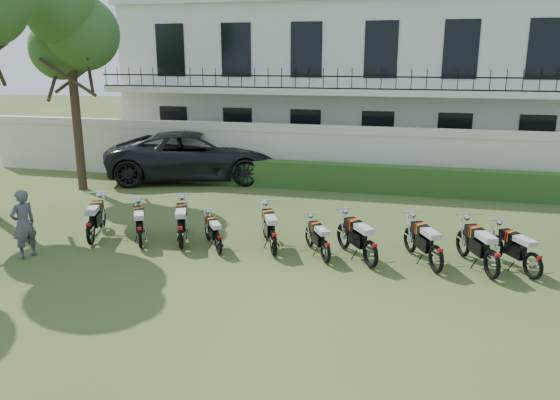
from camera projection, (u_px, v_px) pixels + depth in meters
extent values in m
plane|color=#30431B|center=(283.00, 255.00, 13.72)|extent=(100.00, 100.00, 0.00)
cube|color=beige|center=(333.00, 159.00, 20.97)|extent=(30.00, 0.30, 2.00)
cube|color=beige|center=(334.00, 130.00, 20.68)|extent=(30.00, 0.35, 0.30)
cube|color=#284E1C|center=(356.00, 178.00, 20.11)|extent=(18.00, 0.60, 1.00)
cube|color=silver|center=(353.00, 86.00, 25.96)|extent=(20.00, 8.00, 7.00)
cube|color=silver|center=(356.00, 3.00, 25.02)|extent=(20.40, 8.40, 0.40)
cube|color=silver|center=(340.00, 91.00, 21.55)|extent=(20.00, 1.40, 0.25)
cube|color=black|center=(338.00, 76.00, 20.79)|extent=(20.00, 0.05, 0.05)
cube|color=black|center=(337.00, 88.00, 20.91)|extent=(20.00, 0.05, 0.05)
cube|color=black|center=(175.00, 131.00, 24.48)|extent=(1.30, 0.12, 2.20)
cube|color=black|center=(171.00, 50.00, 23.59)|extent=(1.30, 0.12, 2.20)
cube|color=black|center=(238.00, 133.00, 23.77)|extent=(1.30, 0.12, 2.20)
cube|color=black|center=(236.00, 50.00, 22.88)|extent=(1.30, 0.12, 2.20)
cube|color=black|center=(305.00, 135.00, 23.07)|extent=(1.30, 0.12, 2.20)
cube|color=black|center=(306.00, 50.00, 22.18)|extent=(1.30, 0.12, 2.20)
cube|color=black|center=(377.00, 138.00, 22.36)|extent=(1.30, 0.12, 2.20)
cube|color=black|center=(381.00, 50.00, 21.47)|extent=(1.30, 0.12, 2.20)
cube|color=black|center=(453.00, 141.00, 21.65)|extent=(1.30, 0.12, 2.20)
cube|color=black|center=(461.00, 49.00, 20.76)|extent=(1.30, 0.12, 2.20)
cube|color=black|center=(535.00, 143.00, 20.94)|extent=(1.30, 0.12, 2.20)
cube|color=black|center=(546.00, 49.00, 20.05)|extent=(1.30, 0.12, 2.20)
cylinder|color=#473323|center=(77.00, 119.00, 19.87)|extent=(0.32, 0.32, 5.25)
sphere|color=#285923|center=(82.00, 33.00, 19.20)|extent=(2.60, 2.60, 2.60)
sphere|color=#285923|center=(60.00, 49.00, 19.66)|extent=(2.20, 2.20, 2.20)
sphere|color=#285923|center=(60.00, 9.00, 18.42)|extent=(2.40, 2.40, 2.40)
torus|color=black|center=(84.00, 243.00, 13.62)|extent=(0.32, 0.66, 0.67)
torus|color=black|center=(97.00, 226.00, 14.99)|extent=(0.32, 0.66, 0.67)
cube|color=black|center=(90.00, 228.00, 14.21)|extent=(0.39, 0.63, 0.33)
cube|color=black|center=(91.00, 215.00, 14.38)|extent=(0.44, 0.56, 0.24)
cube|color=red|center=(91.00, 215.00, 14.37)|extent=(0.28, 0.26, 0.25)
cube|color=#EEA50C|center=(90.00, 215.00, 14.31)|extent=(0.26, 0.23, 0.25)
cube|color=#ADADAD|center=(86.00, 219.00, 13.84)|extent=(0.46, 0.66, 0.13)
cylinder|color=silver|center=(93.00, 200.00, 14.63)|extent=(0.63, 0.26, 0.03)
torus|color=black|center=(141.00, 246.00, 13.46)|extent=(0.38, 0.59, 0.62)
torus|color=black|center=(140.00, 230.00, 14.70)|extent=(0.38, 0.59, 0.62)
cube|color=black|center=(140.00, 232.00, 13.99)|extent=(0.43, 0.58, 0.31)
cube|color=black|center=(139.00, 220.00, 14.14)|extent=(0.45, 0.53, 0.22)
cube|color=red|center=(139.00, 219.00, 14.14)|extent=(0.24, 0.26, 0.24)
cube|color=#EEA50C|center=(139.00, 220.00, 14.08)|extent=(0.22, 0.24, 0.24)
cube|color=#ADADAD|center=(139.00, 224.00, 13.65)|extent=(0.49, 0.61, 0.12)
cylinder|color=silver|center=(138.00, 205.00, 14.37)|extent=(0.55, 0.32, 0.03)
torus|color=black|center=(180.00, 247.00, 13.31)|extent=(0.34, 0.67, 0.68)
torus|color=black|center=(182.00, 229.00, 14.69)|extent=(0.34, 0.67, 0.68)
cube|color=black|center=(181.00, 232.00, 13.91)|extent=(0.41, 0.64, 0.33)
cube|color=black|center=(181.00, 218.00, 14.07)|extent=(0.45, 0.57, 0.24)
cube|color=red|center=(181.00, 218.00, 14.07)|extent=(0.28, 0.26, 0.25)
cube|color=#EEA50C|center=(180.00, 218.00, 14.01)|extent=(0.26, 0.24, 0.25)
cube|color=#ADADAD|center=(179.00, 223.00, 13.53)|extent=(0.47, 0.66, 0.13)
cylinder|color=silver|center=(181.00, 202.00, 14.33)|extent=(0.63, 0.27, 0.03)
torus|color=black|center=(224.00, 252.00, 13.14)|extent=(0.37, 0.49, 0.54)
torus|color=black|center=(213.00, 238.00, 14.18)|extent=(0.37, 0.49, 0.54)
cube|color=black|center=(219.00, 240.00, 13.58)|extent=(0.41, 0.49, 0.27)
cube|color=black|center=(217.00, 229.00, 13.71)|extent=(0.41, 0.46, 0.19)
cube|color=red|center=(217.00, 229.00, 13.71)|extent=(0.20, 0.24, 0.20)
cube|color=#EEA50C|center=(217.00, 229.00, 13.66)|extent=(0.18, 0.22, 0.20)
cube|color=#ADADAD|center=(221.00, 233.00, 13.30)|extent=(0.45, 0.52, 0.11)
cylinder|color=silver|center=(214.00, 216.00, 13.90)|extent=(0.45, 0.32, 0.03)
torus|color=black|center=(278.00, 254.00, 12.86)|extent=(0.35, 0.64, 0.66)
torus|color=black|center=(269.00, 235.00, 14.20)|extent=(0.35, 0.64, 0.66)
cube|color=black|center=(274.00, 239.00, 13.44)|extent=(0.42, 0.62, 0.32)
cube|color=black|center=(272.00, 224.00, 13.60)|extent=(0.45, 0.56, 0.24)
cube|color=red|center=(272.00, 224.00, 13.60)|extent=(0.27, 0.26, 0.25)
cube|color=#EEA50C|center=(273.00, 225.00, 13.53)|extent=(0.25, 0.24, 0.25)
cube|color=#ADADAD|center=(276.00, 229.00, 13.07)|extent=(0.48, 0.65, 0.13)
cylinder|color=silver|center=(270.00, 208.00, 13.85)|extent=(0.61, 0.29, 0.03)
torus|color=black|center=(335.00, 261.00, 12.52)|extent=(0.35, 0.53, 0.56)
torus|color=black|center=(317.00, 245.00, 13.64)|extent=(0.35, 0.53, 0.56)
cube|color=black|center=(326.00, 248.00, 13.00)|extent=(0.40, 0.52, 0.28)
cube|color=black|center=(324.00, 235.00, 13.14)|extent=(0.41, 0.48, 0.20)
cube|color=red|center=(324.00, 235.00, 13.13)|extent=(0.22, 0.24, 0.21)
cube|color=#EEA50C|center=(324.00, 235.00, 13.08)|extent=(0.20, 0.22, 0.21)
cube|color=#ADADAD|center=(330.00, 240.00, 12.70)|extent=(0.44, 0.55, 0.11)
cylinder|color=silver|center=(320.00, 221.00, 13.34)|extent=(0.50, 0.30, 0.03)
torus|color=black|center=(386.00, 266.00, 12.10)|extent=(0.45, 0.61, 0.67)
torus|color=black|center=(356.00, 246.00, 13.40)|extent=(0.45, 0.61, 0.67)
cube|color=black|center=(372.00, 249.00, 12.66)|extent=(0.50, 0.61, 0.33)
cube|color=black|center=(367.00, 234.00, 12.81)|extent=(0.51, 0.57, 0.24)
cube|color=red|center=(367.00, 234.00, 12.81)|extent=(0.25, 0.29, 0.25)
cube|color=#EEA50C|center=(368.00, 235.00, 12.75)|extent=(0.22, 0.27, 0.25)
cube|color=#ADADAD|center=(379.00, 239.00, 12.30)|extent=(0.55, 0.65, 0.13)
cylinder|color=silver|center=(361.00, 217.00, 13.05)|extent=(0.57, 0.39, 0.03)
torus|color=black|center=(451.00, 272.00, 11.80)|extent=(0.37, 0.63, 0.66)
torus|color=black|center=(422.00, 250.00, 13.13)|extent=(0.37, 0.63, 0.66)
cube|color=black|center=(438.00, 254.00, 12.37)|extent=(0.43, 0.62, 0.32)
cube|color=black|center=(433.00, 239.00, 12.53)|extent=(0.46, 0.56, 0.24)
cube|color=red|center=(434.00, 238.00, 12.53)|extent=(0.27, 0.27, 0.25)
cube|color=#EEA50C|center=(435.00, 239.00, 12.47)|extent=(0.24, 0.24, 0.25)
cube|color=#ADADAD|center=(445.00, 245.00, 12.01)|extent=(0.49, 0.65, 0.13)
cylinder|color=silver|center=(428.00, 221.00, 12.78)|extent=(0.60, 0.31, 0.03)
torus|color=black|center=(509.00, 278.00, 11.42)|extent=(0.34, 0.67, 0.68)
torus|color=black|center=(477.00, 254.00, 12.80)|extent=(0.34, 0.67, 0.68)
cube|color=black|center=(494.00, 260.00, 12.02)|extent=(0.41, 0.64, 0.33)
cube|color=black|center=(489.00, 243.00, 12.19)|extent=(0.45, 0.57, 0.24)
cube|color=red|center=(489.00, 243.00, 12.18)|extent=(0.28, 0.26, 0.25)
cube|color=#EEA50C|center=(491.00, 243.00, 12.12)|extent=(0.26, 0.24, 0.25)
cube|color=#ADADAD|center=(502.00, 250.00, 11.64)|extent=(0.47, 0.66, 0.13)
cylinder|color=silver|center=(483.00, 224.00, 12.44)|extent=(0.63, 0.27, 0.03)
torus|color=black|center=(555.00, 278.00, 11.48)|extent=(0.39, 0.59, 0.62)
torus|color=black|center=(513.00, 257.00, 12.72)|extent=(0.39, 0.59, 0.62)
cube|color=black|center=(535.00, 261.00, 12.02)|extent=(0.44, 0.58, 0.31)
cube|color=black|center=(529.00, 246.00, 12.16)|extent=(0.46, 0.53, 0.22)
cube|color=red|center=(529.00, 246.00, 12.16)|extent=(0.24, 0.26, 0.23)
cube|color=#EEA50C|center=(531.00, 247.00, 12.10)|extent=(0.22, 0.24, 0.23)
cube|color=#ADADAD|center=(546.00, 252.00, 11.68)|extent=(0.49, 0.61, 0.12)
cylinder|color=silver|center=(521.00, 229.00, 12.39)|extent=(0.55, 0.33, 0.03)
imported|color=black|center=(196.00, 155.00, 22.01)|extent=(7.60, 5.18, 1.93)
imported|color=#55555A|center=(23.00, 224.00, 13.35)|extent=(0.61, 0.73, 1.72)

